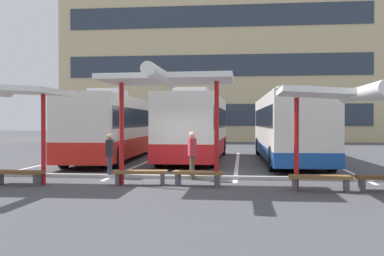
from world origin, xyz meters
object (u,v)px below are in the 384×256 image
Objects in this scene: bench_3 at (198,175)px; waiting_passenger_0 at (192,152)px; coach_bus_0 at (116,128)px; coach_bus_2 at (287,128)px; coach_bus_1 at (195,128)px; bench_2 at (140,174)px; waiting_passenger_1 at (110,153)px; waiting_shelter_2 at (354,96)px; bench_4 at (320,179)px; waiting_shelter_1 at (167,82)px; bench_1 at (18,174)px.

bench_3 is 0.97× the size of waiting_passenger_0.
coach_bus_2 reaches higher than coach_bus_0.
bench_3 is (1.00, -9.11, -1.30)m from coach_bus_1.
bench_2 is at bearing 178.69° from bench_3.
waiting_passenger_1 is at bearing 152.16° from bench_3.
waiting_shelter_2 is 2.71× the size of waiting_passenger_0.
waiting_passenger_1 is (-6.81, 2.41, 0.54)m from bench_4.
waiting_shelter_1 is 3.86m from waiting_passenger_1.
bench_2 is (3.37, -9.20, -1.27)m from coach_bus_0.
waiting_shelter_2 is at bearing -61.14° from coach_bus_1.
coach_bus_2 is at bearing 68.29° from bench_3.
coach_bus_2 reaches higher than bench_1.
bench_1 is at bearing -92.20° from coach_bus_0.
coach_bus_0 is 2.79× the size of waiting_shelter_1.
bench_1 is at bearing 178.46° from bench_4.
coach_bus_1 reaches higher than bench_2.
bench_1 is 1.02× the size of bench_3.
waiting_passenger_0 reaches higher than bench_3.
coach_bus_1 is 6.50× the size of bench_1.
coach_bus_1 is 9.52m from waiting_shelter_1.
coach_bus_1 is at bearing 118.86° from waiting_shelter_2.
coach_bus_1 is at bearing 90.60° from waiting_shelter_1.
bench_2 is (-0.80, -9.07, -1.30)m from coach_bus_1.
coach_bus_0 is 9.77m from bench_1.
bench_4 is at bearing -29.27° from waiting_passenger_0.
bench_2 is at bearing 172.76° from waiting_shelter_2.
coach_bus_1 is 10.87m from bench_4.
coach_bus_1 reaches higher than waiting_shelter_1.
coach_bus_1 is 0.83× the size of coach_bus_2.
waiting_shelter_2 is (9.97, -0.31, 2.33)m from bench_1.
bench_1 is 0.99× the size of waiting_passenger_0.
coach_bus_1 reaches higher than waiting_shelter_2.
bench_1 and bench_4 have the same top height.
waiting_passenger_0 is (1.46, 1.45, 0.60)m from bench_2.
coach_bus_1 is 11.31m from waiting_shelter_2.
coach_bus_2 is 2.86× the size of waiting_shelter_2.
waiting_passenger_1 is at bearing 160.49° from bench_4.
waiting_shelter_1 is 2.59× the size of bench_2.
bench_2 is 1.06× the size of waiting_passenger_0.
coach_bus_1 is 6.43× the size of waiting_passenger_0.
coach_bus_0 is at bearing 133.87° from waiting_shelter_2.
waiting_shelter_2 is (5.34, -0.47, -0.50)m from waiting_shelter_1.
bench_1 is at bearing -178.02° from waiting_shelter_1.
bench_3 is 5.07m from waiting_shelter_2.
bench_3 is at bearing -60.79° from coach_bus_0.
bench_4 is 1.12× the size of waiting_passenger_1.
coach_bus_1 is 7.76m from waiting_passenger_1.
coach_bus_1 reaches higher than bench_4.
waiting_shelter_2 is at bearing -7.24° from bench_2.
waiting_shelter_1 is 2.84× the size of bench_3.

